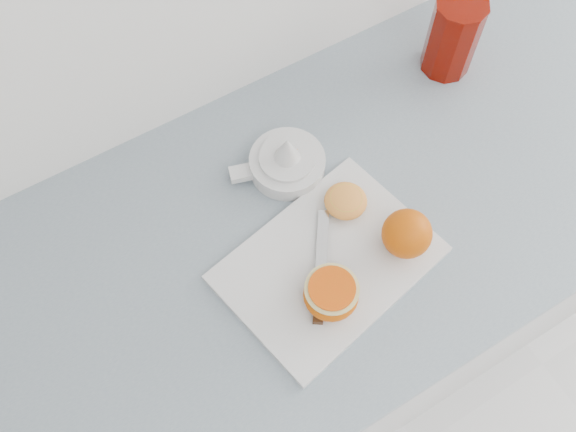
{
  "coord_description": "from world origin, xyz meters",
  "views": [
    {
      "loc": [
        -0.43,
        1.3,
        1.83
      ],
      "look_at": [
        -0.19,
        1.69,
        0.96
      ],
      "focal_mm": 40.0,
      "sensor_mm": 36.0,
      "label": 1
    }
  ],
  "objects_px": {
    "counter": "(359,278)",
    "red_tumbler": "(452,39)",
    "half_orange": "(331,294)",
    "citrus_juicer": "(286,162)",
    "cutting_board": "(328,263)"
  },
  "relations": [
    {
      "from": "counter",
      "to": "half_orange",
      "type": "xyz_separation_m",
      "value": [
        -0.2,
        -0.14,
        0.48
      ]
    },
    {
      "from": "cutting_board",
      "to": "half_orange",
      "type": "height_order",
      "value": "half_orange"
    },
    {
      "from": "cutting_board",
      "to": "citrus_juicer",
      "type": "height_order",
      "value": "citrus_juicer"
    },
    {
      "from": "citrus_juicer",
      "to": "half_orange",
      "type": "bearing_deg",
      "value": -105.54
    },
    {
      "from": "counter",
      "to": "red_tumbler",
      "type": "height_order",
      "value": "red_tumbler"
    },
    {
      "from": "citrus_juicer",
      "to": "red_tumbler",
      "type": "bearing_deg",
      "value": 6.77
    },
    {
      "from": "half_orange",
      "to": "cutting_board",
      "type": "bearing_deg",
      "value": 59.39
    },
    {
      "from": "citrus_juicer",
      "to": "red_tumbler",
      "type": "distance_m",
      "value": 0.38
    },
    {
      "from": "counter",
      "to": "citrus_juicer",
      "type": "xyz_separation_m",
      "value": [
        -0.13,
        0.11,
        0.47
      ]
    },
    {
      "from": "counter",
      "to": "half_orange",
      "type": "bearing_deg",
      "value": -145.44
    },
    {
      "from": "counter",
      "to": "red_tumbler",
      "type": "xyz_separation_m",
      "value": [
        0.24,
        0.15,
        0.51
      ]
    },
    {
      "from": "counter",
      "to": "half_orange",
      "type": "relative_size",
      "value": 29.21
    },
    {
      "from": "red_tumbler",
      "to": "counter",
      "type": "bearing_deg",
      "value": -148.17
    },
    {
      "from": "half_orange",
      "to": "counter",
      "type": "bearing_deg",
      "value": 34.56
    },
    {
      "from": "cutting_board",
      "to": "half_orange",
      "type": "distance_m",
      "value": 0.07
    }
  ]
}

